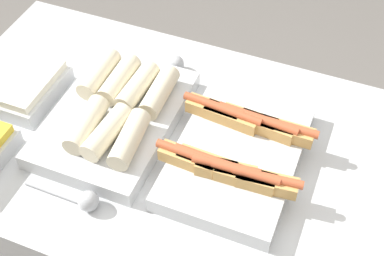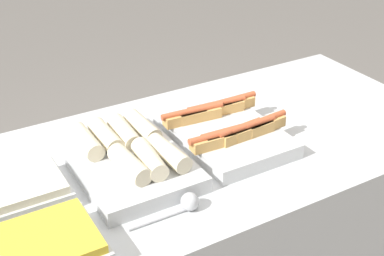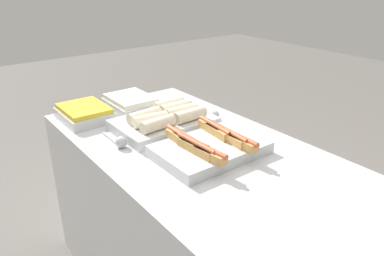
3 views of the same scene
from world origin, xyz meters
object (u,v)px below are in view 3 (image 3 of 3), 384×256
at_px(tray_wraps, 165,120).
at_px(tray_side_front, 85,113).
at_px(serving_spoon_near, 120,142).
at_px(tray_side_back, 131,103).
at_px(serving_spoon_far, 213,115).
at_px(tray_hotdogs, 210,146).

relative_size(tray_wraps, tray_side_front, 1.63).
height_order(tray_wraps, serving_spoon_near, tray_wraps).
relative_size(tray_side_back, serving_spoon_far, 1.34).
distance_m(tray_hotdogs, serving_spoon_near, 0.40).
height_order(tray_hotdogs, tray_side_back, tray_hotdogs).
bearing_deg(tray_hotdogs, serving_spoon_near, -138.13).
xyz_separation_m(tray_side_front, serving_spoon_near, (0.40, -0.00, -0.01)).
bearing_deg(serving_spoon_far, tray_side_back, -146.97).
bearing_deg(tray_hotdogs, tray_wraps, 179.27).
distance_m(tray_side_front, serving_spoon_near, 0.40).
bearing_deg(tray_wraps, serving_spoon_near, -79.45).
distance_m(tray_wraps, serving_spoon_far, 0.27).
bearing_deg(tray_hotdogs, serving_spoon_far, 137.99).
bearing_deg(tray_side_front, tray_side_back, 90.00).
distance_m(tray_hotdogs, tray_side_back, 0.70).
bearing_deg(tray_side_front, serving_spoon_far, 52.89).
bearing_deg(tray_wraps, serving_spoon_far, 78.75).
distance_m(tray_side_back, serving_spoon_near, 0.49).
height_order(tray_hotdogs, tray_wraps, tray_wraps).
xyz_separation_m(tray_side_back, serving_spoon_near, (0.40, -0.27, -0.01)).
bearing_deg(serving_spoon_near, tray_hotdogs, 41.87).
xyz_separation_m(tray_hotdogs, tray_side_front, (-0.70, -0.26, -0.00)).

